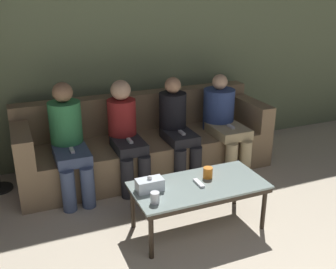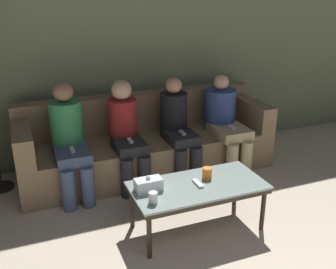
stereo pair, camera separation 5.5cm
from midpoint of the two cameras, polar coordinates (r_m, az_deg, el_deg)
name	(u,v)px [view 1 (the left image)]	position (r m, az deg, el deg)	size (l,w,h in m)	color
wall_back	(129,49)	(4.64, -6.06, 12.25)	(12.00, 0.06, 2.60)	#707F5B
couch	(145,144)	(4.44, -3.68, -1.43)	(2.77, 0.86, 0.83)	#897051
coffee_table	(199,189)	(3.35, 3.99, -7.84)	(1.13, 0.56, 0.43)	#8C9E99
cup_near_left	(155,198)	(3.04, -2.43, -9.14)	(0.07, 0.07, 0.09)	silver
cup_near_right	(208,173)	(3.42, 5.34, -5.54)	(0.08, 0.08, 0.10)	orange
tissue_box	(150,185)	(3.21, -3.17, -7.27)	(0.22, 0.12, 0.13)	silver
game_remote	(199,183)	(3.33, 4.01, -7.06)	(0.04, 0.15, 0.02)	white
seated_person_left_end	(68,138)	(3.96, -14.64, -0.51)	(0.32, 0.68, 1.12)	#47567A
seated_person_mid_left	(125,132)	(4.07, -6.59, 0.43)	(0.31, 0.64, 1.09)	#28282D
seated_person_mid_right	(177,126)	(4.25, 0.89, 1.30)	(0.31, 0.62, 1.07)	#28282D
seated_person_right_end	(223,119)	(4.50, 7.65, 2.31)	(0.36, 0.72, 1.06)	tan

